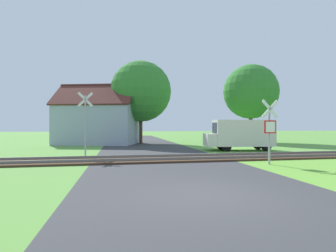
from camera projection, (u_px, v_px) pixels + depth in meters
name	position (u px, v px, depth m)	size (l,w,h in m)	color
ground_plane	(208.00, 196.00, 6.75)	(160.00, 160.00, 0.00)	#5B933D
road_asphalt	(188.00, 180.00, 8.71)	(7.19, 80.00, 0.01)	#38383A
rail_track	(162.00, 159.00, 13.84)	(60.00, 2.60, 0.22)	#422D1E
stop_sign_near	(270.00, 128.00, 12.23)	(0.88, 0.16, 3.04)	#9E9EA5
crossing_sign_far	(85.00, 120.00, 15.16)	(0.88, 0.16, 3.78)	#9E9EA5
house	(98.00, 123.00, 26.14)	(8.88, 7.39, 6.02)	#99A3B7
tree_far	(251.00, 92.00, 28.98)	(6.00, 6.00, 8.59)	#513823
tree_center	(141.00, 91.00, 26.88)	(6.23, 6.23, 8.46)	#513823
mail_truck	(240.00, 134.00, 19.24)	(5.10, 2.49, 2.24)	silver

